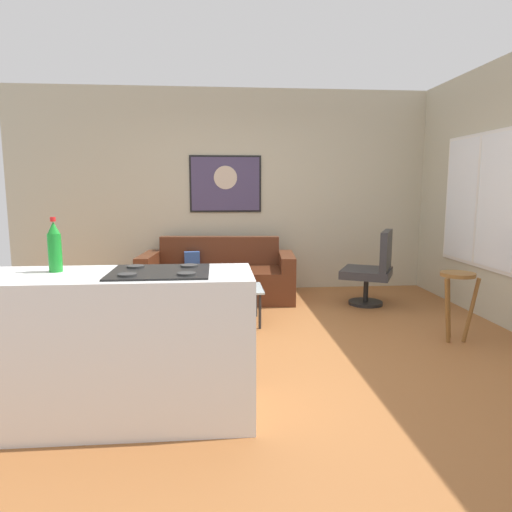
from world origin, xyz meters
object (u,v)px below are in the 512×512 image
object	(u,v)px
couch	(218,278)
bar_stool	(457,289)
soda_bottle_2	(55,247)
wall_painting	(226,184)
coffee_table	(219,291)
armchair	(373,269)

from	to	relation	value
couch	bar_stool	world-z (taller)	couch
soda_bottle_2	wall_painting	bearing A→B (deg)	72.46
couch	coffee_table	xyz separation A→B (m)	(0.00, -1.12, 0.08)
armchair	bar_stool	world-z (taller)	armchair
couch	coffee_table	bearing A→B (deg)	-89.89
coffee_table	bar_stool	xyz separation A→B (m)	(2.23, -0.77, 0.15)
soda_bottle_2	coffee_table	bearing A→B (deg)	62.05
couch	soda_bottle_2	xyz separation A→B (m)	(-1.01, -3.03, 0.81)
armchair	bar_stool	xyz separation A→B (m)	(0.33, -1.39, 0.05)
armchair	coffee_table	bearing A→B (deg)	-161.99
armchair	soda_bottle_2	size ratio (longest dim) A/B	2.75
couch	coffee_table	size ratio (longest dim) A/B	2.18
soda_bottle_2	wall_painting	world-z (taller)	wall_painting
coffee_table	bar_stool	bearing A→B (deg)	-19.05
coffee_table	soda_bottle_2	xyz separation A→B (m)	(-1.01, -1.91, 0.73)
coffee_table	armchair	bearing A→B (deg)	18.01
bar_stool	soda_bottle_2	bearing A→B (deg)	-160.64
soda_bottle_2	wall_painting	size ratio (longest dim) A/B	0.34
couch	coffee_table	distance (m)	1.12
armchair	couch	bearing A→B (deg)	165.29
bar_stool	wall_painting	distance (m)	3.38
couch	bar_stool	xyz separation A→B (m)	(2.23, -1.89, 0.24)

